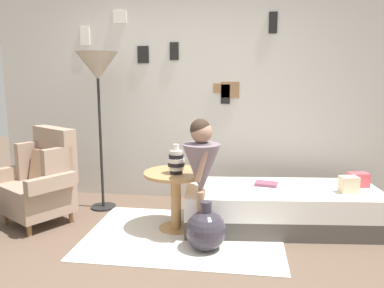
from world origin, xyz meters
name	(u,v)px	position (x,y,z in m)	size (l,w,h in m)	color
ground_plane	(155,275)	(0.00, 0.00, 0.00)	(12.00, 12.00, 0.00)	brown
gallery_wall	(191,92)	(0.00, 1.95, 1.30)	(4.80, 0.12, 2.60)	beige
rug	(184,235)	(0.10, 0.74, 0.01)	(1.83, 1.31, 0.01)	silver
armchair	(42,180)	(-1.40, 0.91, 0.44)	(0.90, 0.84, 0.97)	olive
daybed	(281,207)	(1.03, 1.11, 0.20)	(1.97, 0.98, 0.40)	#4C4742
pillow_head	(358,180)	(1.79, 1.26, 0.47)	(0.19, 0.12, 0.14)	#D64C56
pillow_mid	(349,185)	(1.64, 1.04, 0.48)	(0.16, 0.12, 0.16)	beige
side_table	(176,188)	(0.00, 0.89, 0.42)	(0.62, 0.62, 0.58)	tan
vase_striped	(176,161)	(0.02, 0.83, 0.70)	(0.16, 0.16, 0.28)	black
floor_lamp	(98,71)	(-0.94, 1.38, 1.54)	(0.45, 0.45, 1.75)	black
person_child	(201,164)	(0.27, 0.66, 0.72)	(0.34, 0.34, 1.13)	#A37A60
book_on_daybed	(266,184)	(0.88, 1.18, 0.42)	(0.22, 0.16, 0.03)	#83475F
demijohn_near	(206,230)	(0.34, 0.48, 0.18)	(0.35, 0.35, 0.44)	#332D38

